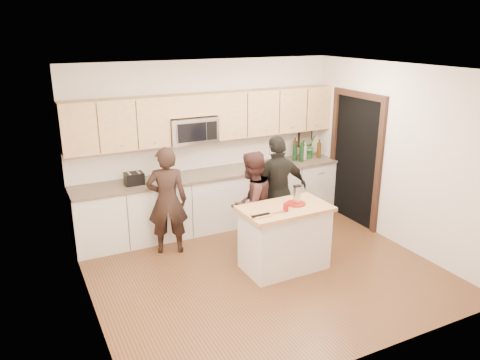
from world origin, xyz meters
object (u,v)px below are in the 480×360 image
woman_center (251,204)px  woman_right (277,191)px  woman_left (167,201)px  island (284,237)px  toaster (134,178)px

woman_center → woman_right: size_ratio=0.92×
woman_right → woman_left: bearing=-12.5°
island → woman_left: bearing=135.8°
toaster → island: bearing=-47.4°
woman_left → woman_center: (1.06, -0.59, -0.03)m
island → woman_left: 1.76m
woman_left → woman_center: bearing=169.7°
island → toaster: bearing=131.7°
toaster → woman_center: (1.39, -1.13, -0.26)m
toaster → woman_left: size_ratio=0.17×
toaster → woman_left: bearing=-58.8°
woman_center → woman_right: (0.53, 0.17, 0.07)m
toaster → woman_right: bearing=-26.7°
woman_left → woman_right: bearing=-176.1°
woman_center → woman_right: woman_right is taller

